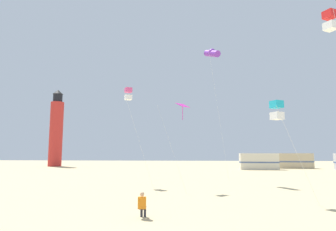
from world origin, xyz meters
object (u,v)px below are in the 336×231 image
Objects in this scene: lighthouse_distant at (56,130)px; rv_van_cream at (259,161)px; kite_box_cyan at (277,110)px; rv_van_tan at (294,161)px; kite_tube_violet at (212,53)px; kite_box_scarlet at (330,21)px; kite_flyer_standing at (142,204)px; kite_box_rainbow at (128,94)px; kite_diamond_magenta at (182,108)px.

lighthouse_distant reaches higher than rv_van_cream.
kite_box_cyan is 0.92× the size of rv_van_tan.
kite_tube_violet is 1.29× the size of kite_box_scarlet.
rv_van_cream is at bearing 79.78° from kite_box_cyan.
rv_van_cream reaches higher than kite_flyer_standing.
kite_flyer_standing is 14.57m from kite_box_scarlet.
rv_van_tan reaches higher than kite_flyer_standing.
kite_tube_violet reaches higher than rv_van_cream.
rv_van_tan is at bearing 70.71° from kite_box_cyan.
kite_tube_violet is (4.41, 17.19, 12.90)m from kite_flyer_standing.
kite_box_scarlet is 58.50m from lighthouse_distant.
kite_box_rainbow is at bearing -55.59° from lighthouse_distant.
kite_tube_violet is at bearing 112.85° from kite_box_scarlet.
kite_flyer_standing is at bearing -60.10° from lighthouse_distant.
kite_flyer_standing is 41.50m from rv_van_cream.
kite_box_scarlet reaches higher than kite_box_cyan.
kite_flyer_standing is at bearing -148.10° from kite_box_cyan.
kite_box_scarlet reaches higher than rv_van_cream.
kite_tube_violet reaches higher than kite_flyer_standing.
kite_diamond_magenta reaches higher than kite_box_cyan.
kite_flyer_standing is 0.18× the size of rv_van_cream.
kite_tube_violet is at bearing -120.46° from rv_van_tan.
rv_van_cream is (12.16, 29.27, -5.07)m from kite_diamond_magenta.
kite_box_cyan is (5.91, -5.37, -1.03)m from kite_diamond_magenta.
lighthouse_distant is at bearing 124.41° from kite_box_rainbow.
kite_box_scarlet reaches higher than rv_van_tan.
kite_diamond_magenta is 0.49× the size of kite_tube_violet.
kite_flyer_standing is 0.07× the size of lighthouse_distant.
kite_box_cyan is 0.92× the size of rv_van_cream.
kite_box_rainbow is at bearing 142.21° from kite_box_cyan.
kite_diamond_magenta is 32.10m from rv_van_cream.
kite_diamond_magenta reaches higher than rv_van_cream.
kite_diamond_magenta is 11.67m from kite_box_scarlet.
kite_box_scarlet is 0.66× the size of lighthouse_distant.
lighthouse_distant is (-37.80, 44.58, -2.58)m from kite_box_scarlet.
kite_diamond_magenta reaches higher than kite_flyer_standing.
kite_flyer_standing is at bearing -161.70° from kite_box_scarlet.
kite_box_cyan is (11.06, -8.57, -2.94)m from kite_box_rainbow.
kite_diamond_magenta is 47.84m from lighthouse_distant.
kite_box_cyan is 0.36× the size of lighthouse_distant.
kite_diamond_magenta is 1.06× the size of rv_van_cream.
kite_diamond_magenta is (1.42, 9.93, 5.85)m from kite_flyer_standing.
kite_diamond_magenta is at bearing 143.36° from kite_box_scarlet.
kite_box_cyan is at bearing -42.21° from kite_diamond_magenta.
kite_diamond_magenta is at bearing -97.81° from kite_flyer_standing.
kite_box_rainbow is 32.06m from rv_van_cream.
lighthouse_distant is 49.27m from rv_van_tan.
kite_box_cyan is at bearing -37.79° from kite_box_rainbow.
kite_box_cyan reaches higher than rv_van_cream.
kite_box_rainbow reaches higher than kite_diamond_magenta.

